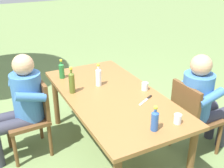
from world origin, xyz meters
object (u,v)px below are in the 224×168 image
Objects in this scene: bottle_olive at (72,82)px; chair_far_right at (33,113)px; person_in_plaid_shirt at (202,100)px; cup_glass at (178,119)px; cup_white at (145,86)px; bottle_blue at (155,120)px; person_in_white_shirt at (21,102)px; table_knife at (146,99)px; bottle_clear at (98,76)px; dining_table at (112,101)px; chair_near_left at (192,115)px; bottle_green at (62,70)px.

chair_far_right is at bearing 65.30° from bottle_olive.
person_in_plaid_shirt is 0.72m from cup_glass.
cup_glass is (-0.69, 0.11, 0.00)m from cup_white.
bottle_olive is at bearing 20.67° from bottle_blue.
person_in_plaid_shirt is at bearing -61.53° from cup_glass.
table_knife is at bearing -121.46° from person_in_white_shirt.
person_in_plaid_shirt is at bearing -124.12° from cup_white.
table_knife is at bearing -26.96° from bottle_blue.
cup_white is (-0.31, -0.72, -0.08)m from bottle_olive.
person_in_plaid_shirt is at bearing -126.90° from bottle_clear.
table_knife is (-0.27, -0.25, 0.08)m from dining_table.
chair_far_right is 1.26m from table_knife.
chair_near_left is at bearing -116.98° from person_in_white_shirt.
table_knife is (0.15, 0.62, 0.09)m from person_in_plaid_shirt.
bottle_green is 1.54m from cup_glass.
chair_near_left is (-0.42, -0.77, -0.17)m from dining_table.
dining_table is 8.02× the size of bottle_green.
chair_far_right is at bearing 61.22° from dining_table.
person_in_white_shirt is 0.62m from bottle_green.
bottle_blue is at bearing 110.89° from person_in_plaid_shirt.
bottle_clear is (-0.16, -0.74, 0.36)m from chair_far_right.
bottle_green is (1.08, 1.10, 0.35)m from chair_near_left.
bottle_olive reaches higher than table_knife.
person_in_white_shirt is 1.64m from cup_glass.
bottle_clear reaches higher than bottle_blue.
bottle_olive is (-0.43, 0.02, 0.03)m from bottle_green.
cup_glass is at bearing 170.65° from cup_white.
bottle_clear is at bearing 53.10° from person_in_plaid_shirt.
bottle_green is at bearing -3.16° from bottle_olive.
bottle_green is at bearing -66.20° from person_in_white_shirt.
bottle_blue is at bearing -166.14° from bottle_green.
chair_far_right is at bearing 40.88° from cup_glass.
person_in_plaid_shirt is (-0.00, -0.11, 0.17)m from chair_near_left.
person_in_plaid_shirt is 5.29× the size of table_knife.
dining_table is 0.39m from cup_white.
table_knife is at bearing 76.86° from person_in_plaid_shirt.
dining_table is 0.77m from bottle_blue.
chair_near_left is 0.74× the size of person_in_plaid_shirt.
dining_table is 8.36× the size of table_knife.
chair_far_right is 1.00× the size of chair_near_left.
chair_far_right is 3.90× the size of table_knife.
bottle_blue is at bearing 153.04° from table_knife.
bottle_blue is 1.45m from bottle_green.
person_in_white_shirt is (-0.00, 0.11, 0.17)m from chair_far_right.
person_in_white_shirt is (0.84, 1.65, 0.17)m from chair_near_left.
dining_table is 21.25× the size of cup_glass.
cup_white is at bearing -112.89° from bottle_olive.
cup_glass is 0.39× the size of table_knife.
person_in_plaid_shirt is 0.63m from cup_white.
chair_far_right is 3.86× the size of bottle_blue.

